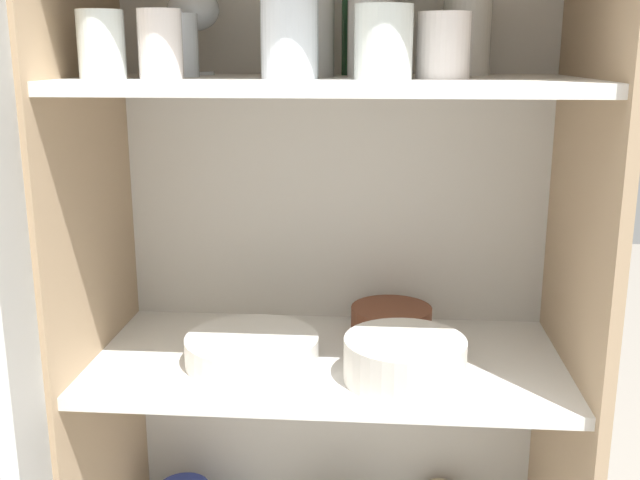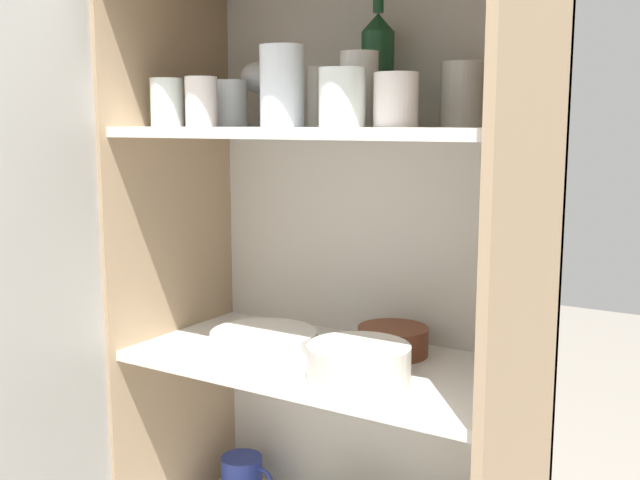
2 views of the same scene
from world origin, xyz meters
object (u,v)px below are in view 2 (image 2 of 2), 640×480
wine_bottle (378,69)px  mixing_bowl_large (359,361)px  plate_stack_white (264,342)px  serving_bowl_small (393,339)px

wine_bottle → mixing_bowl_large: size_ratio=1.36×
wine_bottle → plate_stack_white: 0.59m
plate_stack_white → mixing_bowl_large: bearing=-10.6°
wine_bottle → plate_stack_white: bearing=-135.3°
wine_bottle → plate_stack_white: size_ratio=1.18×
mixing_bowl_large → serving_bowl_small: size_ratio=1.33×
plate_stack_white → serving_bowl_small: size_ratio=1.53×
serving_bowl_small → wine_bottle: bearing=149.2°
mixing_bowl_large → plate_stack_white: bearing=169.4°
plate_stack_white → serving_bowl_small: (0.23, 0.13, 0.01)m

